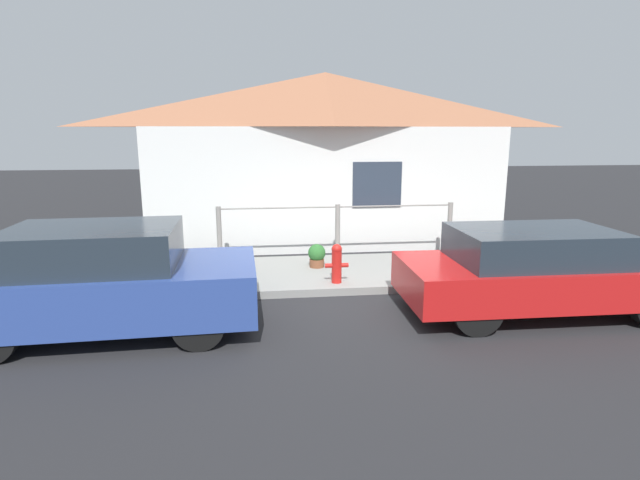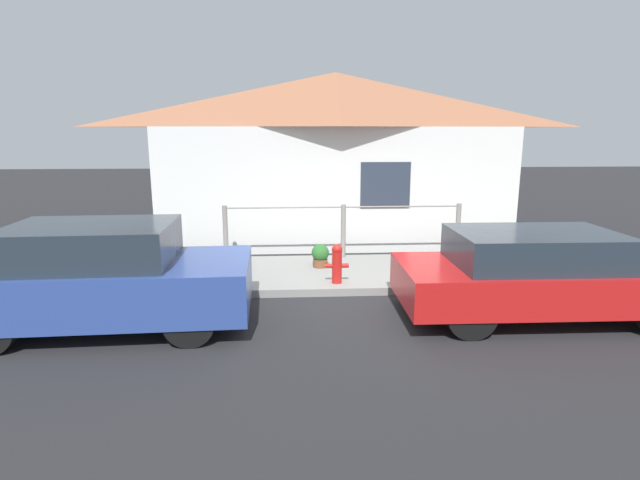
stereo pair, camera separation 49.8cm
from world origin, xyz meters
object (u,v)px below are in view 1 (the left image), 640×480
Objects in this scene: car_left at (106,281)px; car_right at (539,270)px; potted_plant_near_hydrant at (317,255)px; fire_hydrant at (337,263)px; potted_plant_by_fence at (148,255)px.

car_left reaches higher than car_right.
potted_plant_near_hydrant is (3.13, 2.51, -0.37)m from car_left.
fire_hydrant is 1.08m from potted_plant_near_hydrant.
car_left is 5.80× the size of fire_hydrant.
potted_plant_by_fence is at bearing 177.95° from potted_plant_near_hydrant.
potted_plant_near_hydrant is at bearing -2.05° from potted_plant_by_fence.
potted_plant_by_fence is (-3.14, 0.11, 0.08)m from potted_plant_near_hydrant.
potted_plant_near_hydrant is 3.15m from potted_plant_by_fence.
fire_hydrant is 1.52× the size of potted_plant_near_hydrant.
car_right reaches higher than potted_plant_near_hydrant.
car_right is 9.33× the size of potted_plant_near_hydrant.
car_right is 7.58× the size of potted_plant_by_fence.
fire_hydrant is 1.23× the size of potted_plant_by_fence.
fire_hydrant is (-2.81, 1.46, -0.17)m from car_right.
potted_plant_by_fence is at bearing 160.93° from fire_hydrant.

